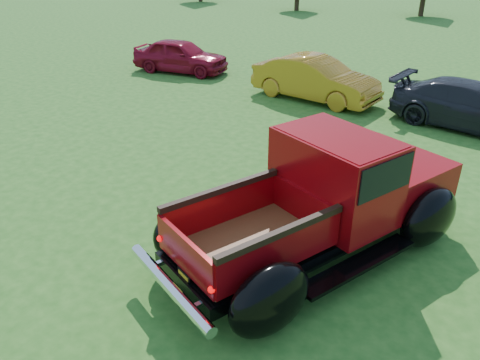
% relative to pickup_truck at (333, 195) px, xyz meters
% --- Properties ---
extents(ground, '(120.00, 120.00, 0.00)m').
position_rel_pickup_truck_xyz_m(ground, '(-2.22, -0.53, -0.99)').
color(ground, '#235317').
rests_on(ground, ground).
extents(pickup_truck, '(4.28, 5.99, 2.09)m').
position_rel_pickup_truck_xyz_m(pickup_truck, '(0.00, 0.00, 0.00)').
color(pickup_truck, black).
rests_on(pickup_truck, ground).
extents(show_car_red, '(4.15, 2.18, 1.35)m').
position_rel_pickup_truck_xyz_m(show_car_red, '(-9.98, 8.45, -0.32)').
color(show_car_red, maroon).
rests_on(show_car_red, ground).
extents(show_car_yellow, '(4.52, 2.06, 1.44)m').
position_rel_pickup_truck_xyz_m(show_car_yellow, '(-3.72, 7.84, -0.27)').
color(show_car_yellow, '#B27617').
rests_on(show_car_yellow, ground).
extents(show_car_grey, '(4.77, 2.48, 1.32)m').
position_rel_pickup_truck_xyz_m(show_car_grey, '(1.23, 7.67, -0.33)').
color(show_car_grey, black).
rests_on(show_car_grey, ground).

